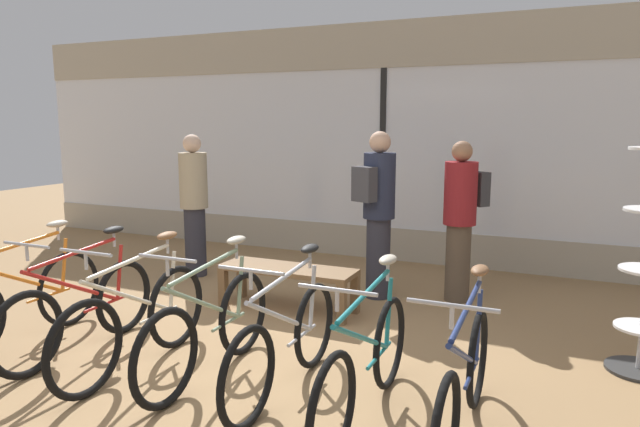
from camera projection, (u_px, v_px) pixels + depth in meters
The scene contains 13 objects.
ground_plane at pixel (229, 365), 4.49m from camera, with size 24.00×24.00×0.00m, color #99754C.
shop_back_wall at pixel (383, 141), 7.73m from camera, with size 12.00×0.08×3.20m.
bicycle_far_left at pixel (23, 299), 4.89m from camera, with size 0.46×1.72×1.03m.
bicycle_left at pixel (81, 309), 4.70m from camera, with size 0.46×1.68×1.02m.
bicycle_center_left at pixel (136, 321), 4.38m from camera, with size 0.46×1.69×1.03m.
bicycle_center at pixel (209, 328), 4.24m from camera, with size 0.46×1.67×1.02m.
bicycle_center_right at pixel (286, 342), 3.99m from camera, with size 0.46×1.66×1.01m.
bicycle_right at pixel (366, 364), 3.62m from camera, with size 0.46×1.72×1.01m.
bicycle_far_right at pixel (464, 383), 3.36m from camera, with size 0.46×1.70×1.01m.
display_bench at pixel (288, 275), 5.76m from camera, with size 1.40×0.44×0.45m.
customer_near_rack at pixel (378, 209), 6.07m from camera, with size 0.45×0.55×1.80m.
customer_by_window at pixel (461, 216), 5.98m from camera, with size 0.52×0.56×1.70m.
customer_mid_floor at pixel (194, 202), 6.97m from camera, with size 0.47×0.47×1.74m.
Camera 1 is at (2.38, -3.58, 1.90)m, focal length 32.00 mm.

